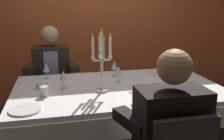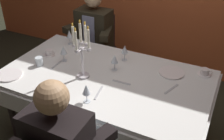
% 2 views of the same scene
% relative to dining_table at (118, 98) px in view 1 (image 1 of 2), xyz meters
% --- Properties ---
extents(back_wall, '(6.00, 0.12, 2.70)m').
position_rel_dining_table_xyz_m(back_wall, '(0.00, 1.66, 0.73)').
color(back_wall, '#DC6434').
rests_on(back_wall, ground_plane).
extents(dining_table, '(1.94, 1.14, 0.74)m').
position_rel_dining_table_xyz_m(dining_table, '(0.00, 0.00, 0.00)').
color(dining_table, silver).
rests_on(dining_table, ground_plane).
extents(candelabra, '(0.19, 0.19, 0.55)m').
position_rel_dining_table_xyz_m(candelabra, '(-0.17, -0.10, 0.38)').
color(candelabra, silver).
rests_on(candelabra, dining_table).
extents(dinner_plate_0, '(0.23, 0.23, 0.01)m').
position_rel_dining_table_xyz_m(dinner_plate_0, '(-0.79, -0.39, 0.13)').
color(dinner_plate_0, white).
rests_on(dinner_plate_0, dining_table).
extents(dinner_plate_1, '(0.24, 0.24, 0.01)m').
position_rel_dining_table_xyz_m(dinner_plate_1, '(0.54, 0.31, 0.13)').
color(dinner_plate_1, white).
rests_on(dinner_plate_1, dining_table).
extents(wine_glass_0, '(0.07, 0.07, 0.16)m').
position_rel_dining_table_xyz_m(wine_glass_0, '(-0.66, 0.41, 0.24)').
color(wine_glass_0, silver).
rests_on(wine_glass_0, dining_table).
extents(wine_glass_1, '(0.07, 0.07, 0.16)m').
position_rel_dining_table_xyz_m(wine_glass_1, '(-0.49, 0.06, 0.23)').
color(wine_glass_1, silver).
rests_on(wine_glass_1, dining_table).
extents(wine_glass_2, '(0.07, 0.07, 0.16)m').
position_rel_dining_table_xyz_m(wine_glass_2, '(0.03, 0.13, 0.23)').
color(wine_glass_2, silver).
rests_on(wine_glass_2, dining_table).
extents(wine_glass_3, '(0.07, 0.07, 0.16)m').
position_rel_dining_table_xyz_m(wine_glass_3, '(0.04, 0.34, 0.24)').
color(wine_glass_3, silver).
rests_on(wine_glass_3, dining_table).
extents(wine_glass_4, '(0.07, 0.07, 0.16)m').
position_rel_dining_table_xyz_m(wine_glass_4, '(0.05, -0.40, 0.24)').
color(wine_glass_4, silver).
rests_on(wine_glass_4, dining_table).
extents(water_tumbler_0, '(0.07, 0.07, 0.09)m').
position_rel_dining_table_xyz_m(water_tumbler_0, '(-0.66, -0.12, 0.16)').
color(water_tumbler_0, silver).
rests_on(water_tumbler_0, dining_table).
extents(coffee_cup_0, '(0.13, 0.12, 0.06)m').
position_rel_dining_table_xyz_m(coffee_cup_0, '(-0.70, 0.09, 0.15)').
color(coffee_cup_0, white).
rests_on(coffee_cup_0, dining_table).
extents(coffee_cup_1, '(0.13, 0.12, 0.06)m').
position_rel_dining_table_xyz_m(coffee_cup_1, '(0.82, 0.42, 0.15)').
color(coffee_cup_1, white).
rests_on(coffee_cup_1, dining_table).
extents(knife_0, '(0.05, 0.19, 0.01)m').
position_rel_dining_table_xyz_m(knife_0, '(0.08, -0.26, 0.12)').
color(knife_0, '#B7B7BC').
rests_on(knife_0, dining_table).
extents(fork_1, '(0.02, 0.17, 0.01)m').
position_rel_dining_table_xyz_m(fork_1, '(-0.51, -0.05, 0.12)').
color(fork_1, '#B7B7BC').
rests_on(fork_1, dining_table).
extents(spoon_2, '(0.17, 0.02, 0.01)m').
position_rel_dining_table_xyz_m(spoon_2, '(0.18, -0.04, 0.12)').
color(spoon_2, '#B7B7BC').
rests_on(spoon_2, dining_table).
extents(knife_3, '(0.08, 0.19, 0.01)m').
position_rel_dining_table_xyz_m(knife_3, '(0.61, 0.06, 0.12)').
color(knife_3, '#B7B7BC').
rests_on(knife_3, dining_table).
extents(seated_diner_0, '(0.63, 0.48, 1.24)m').
position_rel_dining_table_xyz_m(seated_diner_0, '(-0.61, 0.89, 0.11)').
color(seated_diner_0, '#2A2222').
rests_on(seated_diner_0, ground_plane).
extents(seated_diner_1, '(0.63, 0.48, 1.24)m').
position_rel_dining_table_xyz_m(seated_diner_1, '(0.12, -0.89, 0.11)').
color(seated_diner_1, '#2A2222').
rests_on(seated_diner_1, ground_plane).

